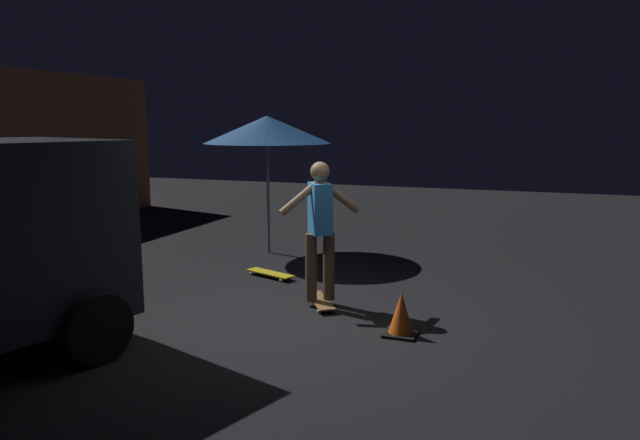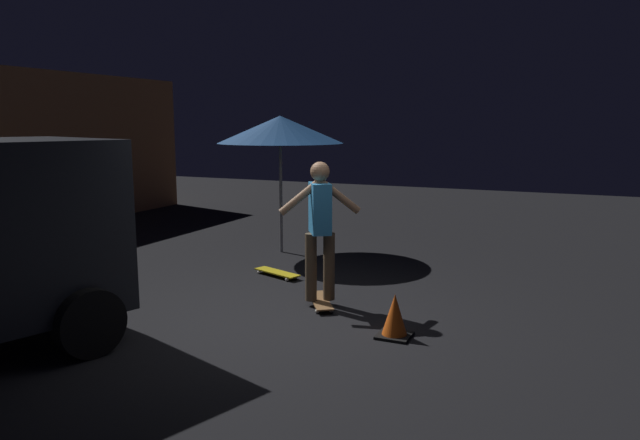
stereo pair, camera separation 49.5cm
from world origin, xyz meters
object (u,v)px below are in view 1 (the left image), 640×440
at_px(skateboard_spare, 270,273).
at_px(traffic_cone, 401,315).
at_px(skater, 320,221).
at_px(patio_umbrella, 267,130).
at_px(skateboard_ridden, 320,301).

relative_size(skateboard_spare, traffic_cone, 1.74).
distance_m(skateboard_spare, skater, 1.79).
xyz_separation_m(patio_umbrella, skater, (-2.46, -1.83, -1.04)).
distance_m(skateboard_spare, traffic_cone, 2.81).
bearing_deg(skateboard_spare, patio_umbrella, 25.57).
bearing_deg(skater, patio_umbrella, 36.57).
height_order(skateboard_ridden, traffic_cone, traffic_cone).
distance_m(skateboard_ridden, traffic_cone, 1.33).
xyz_separation_m(skateboard_spare, traffic_cone, (-1.65, -2.26, 0.16)).
bearing_deg(skateboard_spare, skater, -131.43).
bearing_deg(patio_umbrella, skateboard_spare, -154.43).
bearing_deg(skateboard_ridden, skateboard_spare, 48.57).
height_order(patio_umbrella, skater, patio_umbrella).
relative_size(patio_umbrella, skater, 1.38).
bearing_deg(patio_umbrella, skater, -143.43).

